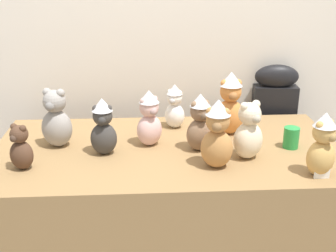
{
  "coord_description": "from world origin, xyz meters",
  "views": [
    {
      "loc": [
        -0.13,
        -1.85,
        1.66
      ],
      "look_at": [
        0.0,
        0.25,
        0.86
      ],
      "focal_mm": 47.15,
      "sensor_mm": 36.0,
      "label": 1
    }
  ],
  "objects_px": {
    "party_cup_green": "(291,138)",
    "teddy_bear_ash": "(56,120)",
    "teddy_bear_charcoal": "(103,127)",
    "teddy_bear_snow": "(175,107)",
    "teddy_bear_ginger": "(230,104)",
    "teddy_bear_blush": "(149,119)",
    "teddy_bear_cocoa": "(21,148)",
    "instrument_case": "(271,139)",
    "teddy_bear_cream": "(249,132)",
    "teddy_bear_caramel": "(217,135)",
    "teddy_bear_mocha": "(200,123)",
    "teddy_bear_honey": "(322,145)",
    "display_table": "(168,209)"
  },
  "relations": [
    {
      "from": "teddy_bear_caramel",
      "to": "teddy_bear_blush",
      "type": "bearing_deg",
      "value": 150.97
    },
    {
      "from": "instrument_case",
      "to": "teddy_bear_charcoal",
      "type": "bearing_deg",
      "value": -142.76
    },
    {
      "from": "teddy_bear_charcoal",
      "to": "teddy_bear_honey",
      "type": "height_order",
      "value": "teddy_bear_honey"
    },
    {
      "from": "display_table",
      "to": "teddy_bear_mocha",
      "type": "bearing_deg",
      "value": -12.72
    },
    {
      "from": "teddy_bear_cream",
      "to": "display_table",
      "type": "bearing_deg",
      "value": 133.91
    },
    {
      "from": "teddy_bear_blush",
      "to": "teddy_bear_ginger",
      "type": "bearing_deg",
      "value": -11.0
    },
    {
      "from": "display_table",
      "to": "teddy_bear_cocoa",
      "type": "relative_size",
      "value": 8.16
    },
    {
      "from": "display_table",
      "to": "teddy_bear_charcoal",
      "type": "relative_size",
      "value": 6.21
    },
    {
      "from": "teddy_bear_ash",
      "to": "teddy_bear_caramel",
      "type": "bearing_deg",
      "value": -4.89
    },
    {
      "from": "instrument_case",
      "to": "teddy_bear_blush",
      "type": "height_order",
      "value": "teddy_bear_blush"
    },
    {
      "from": "party_cup_green",
      "to": "teddy_bear_blush",
      "type": "bearing_deg",
      "value": 173.71
    },
    {
      "from": "teddy_bear_honey",
      "to": "teddy_bear_ginger",
      "type": "distance_m",
      "value": 0.61
    },
    {
      "from": "instrument_case",
      "to": "teddy_bear_ash",
      "type": "relative_size",
      "value": 3.31
    },
    {
      "from": "instrument_case",
      "to": "teddy_bear_caramel",
      "type": "distance_m",
      "value": 1.06
    },
    {
      "from": "display_table",
      "to": "teddy_bear_ginger",
      "type": "xyz_separation_m",
      "value": [
        0.35,
        0.18,
        0.54
      ]
    },
    {
      "from": "teddy_bear_snow",
      "to": "teddy_bear_ginger",
      "type": "bearing_deg",
      "value": 4.42
    },
    {
      "from": "teddy_bear_charcoal",
      "to": "teddy_bear_ginger",
      "type": "xyz_separation_m",
      "value": [
        0.68,
        0.24,
        0.03
      ]
    },
    {
      "from": "teddy_bear_blush",
      "to": "teddy_bear_cocoa",
      "type": "xyz_separation_m",
      "value": [
        -0.6,
        -0.25,
        -0.04
      ]
    },
    {
      "from": "instrument_case",
      "to": "teddy_bear_snow",
      "type": "xyz_separation_m",
      "value": [
        -0.68,
        -0.31,
        0.35
      ]
    },
    {
      "from": "teddy_bear_ginger",
      "to": "display_table",
      "type": "bearing_deg",
      "value": -155.84
    },
    {
      "from": "teddy_bear_mocha",
      "to": "teddy_bear_charcoal",
      "type": "height_order",
      "value": "teddy_bear_mocha"
    },
    {
      "from": "instrument_case",
      "to": "teddy_bear_ginger",
      "type": "relative_size",
      "value": 2.92
    },
    {
      "from": "party_cup_green",
      "to": "teddy_bear_caramel",
      "type": "bearing_deg",
      "value": -154.56
    },
    {
      "from": "party_cup_green",
      "to": "teddy_bear_charcoal",
      "type": "bearing_deg",
      "value": -178.85
    },
    {
      "from": "instrument_case",
      "to": "party_cup_green",
      "type": "height_order",
      "value": "instrument_case"
    },
    {
      "from": "teddy_bear_charcoal",
      "to": "instrument_case",
      "type": "bearing_deg",
      "value": 31.81
    },
    {
      "from": "teddy_bear_caramel",
      "to": "teddy_bear_ginger",
      "type": "bearing_deg",
      "value": 84.97
    },
    {
      "from": "teddy_bear_charcoal",
      "to": "teddy_bear_honey",
      "type": "xyz_separation_m",
      "value": [
        0.99,
        -0.29,
        0.0
      ]
    },
    {
      "from": "party_cup_green",
      "to": "teddy_bear_ash",
      "type": "bearing_deg",
      "value": 175.5
    },
    {
      "from": "teddy_bear_mocha",
      "to": "teddy_bear_ginger",
      "type": "relative_size",
      "value": 0.85
    },
    {
      "from": "instrument_case",
      "to": "teddy_bear_ash",
      "type": "height_order",
      "value": "teddy_bear_ash"
    },
    {
      "from": "teddy_bear_charcoal",
      "to": "teddy_bear_cocoa",
      "type": "relative_size",
      "value": 1.32
    },
    {
      "from": "party_cup_green",
      "to": "teddy_bear_honey",
      "type": "bearing_deg",
      "value": -84.5
    },
    {
      "from": "teddy_bear_mocha",
      "to": "teddy_bear_blush",
      "type": "height_order",
      "value": "same"
    },
    {
      "from": "teddy_bear_charcoal",
      "to": "teddy_bear_ginger",
      "type": "height_order",
      "value": "teddy_bear_ginger"
    },
    {
      "from": "display_table",
      "to": "instrument_case",
      "type": "distance_m",
      "value": 0.96
    },
    {
      "from": "teddy_bear_cream",
      "to": "teddy_bear_caramel",
      "type": "relative_size",
      "value": 0.88
    },
    {
      "from": "teddy_bear_mocha",
      "to": "teddy_bear_caramel",
      "type": "relative_size",
      "value": 0.9
    },
    {
      "from": "teddy_bear_caramel",
      "to": "teddy_bear_cocoa",
      "type": "distance_m",
      "value": 0.91
    },
    {
      "from": "teddy_bear_ginger",
      "to": "teddy_bear_cocoa",
      "type": "distance_m",
      "value": 1.11
    },
    {
      "from": "teddy_bear_ginger",
      "to": "teddy_bear_cocoa",
      "type": "height_order",
      "value": "teddy_bear_ginger"
    },
    {
      "from": "display_table",
      "to": "teddy_bear_blush",
      "type": "bearing_deg",
      "value": 154.7
    },
    {
      "from": "instrument_case",
      "to": "teddy_bear_cream",
      "type": "bearing_deg",
      "value": -109.82
    },
    {
      "from": "teddy_bear_charcoal",
      "to": "teddy_bear_blush",
      "type": "bearing_deg",
      "value": 23.34
    },
    {
      "from": "teddy_bear_honey",
      "to": "teddy_bear_caramel",
      "type": "relative_size",
      "value": 0.9
    },
    {
      "from": "instrument_case",
      "to": "party_cup_green",
      "type": "distance_m",
      "value": 0.7
    },
    {
      "from": "teddy_bear_charcoal",
      "to": "teddy_bear_mocha",
      "type": "bearing_deg",
      "value": 2.21
    },
    {
      "from": "teddy_bear_caramel",
      "to": "teddy_bear_snow",
      "type": "xyz_separation_m",
      "value": [
        -0.16,
        0.53,
        -0.04
      ]
    },
    {
      "from": "teddy_bear_caramel",
      "to": "teddy_bear_cocoa",
      "type": "height_order",
      "value": "teddy_bear_caramel"
    },
    {
      "from": "teddy_bear_caramel",
      "to": "instrument_case",
      "type": "bearing_deg",
      "value": 71.69
    }
  ]
}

